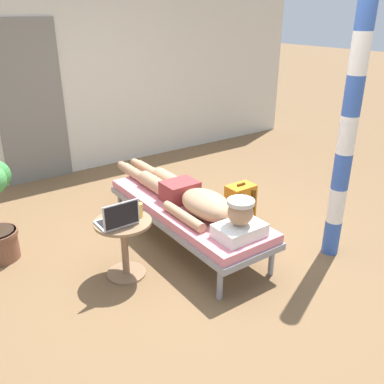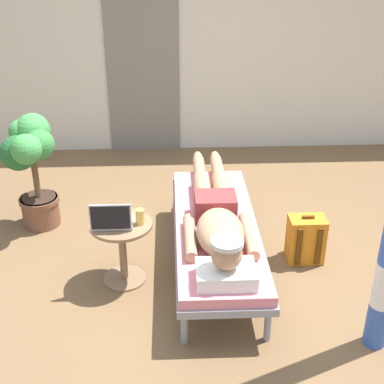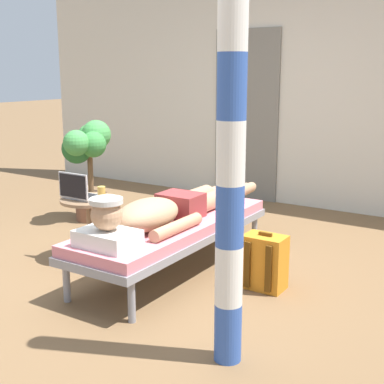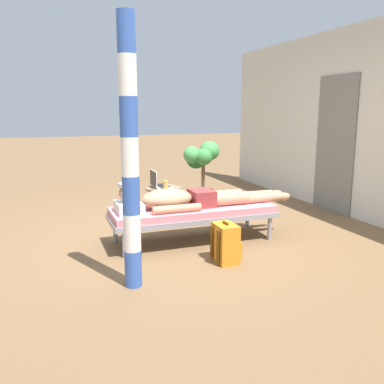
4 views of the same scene
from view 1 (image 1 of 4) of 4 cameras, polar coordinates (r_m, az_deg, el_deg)
The scene contains 10 objects.
ground_plane at distance 3.98m, azimuth -1.64°, elevation -8.62°, with size 40.00×40.00×0.00m, color brown.
house_wall_back at distance 6.00m, azimuth -15.77°, elevation 15.50°, with size 7.60×0.20×2.70m, color beige.
house_door_panel at distance 5.76m, azimuth -21.16°, elevation 11.14°, with size 0.84×0.03×2.04m, color slate.
lounge_chair at distance 4.02m, azimuth -0.75°, elevation -2.58°, with size 0.67×1.95×0.42m.
person_reclining at distance 3.88m, azimuth -0.01°, elevation -0.76°, with size 0.53×2.17×0.33m.
side_table at distance 3.58m, azimuth -9.28°, elevation -6.29°, with size 0.48×0.48×0.52m.
laptop at distance 3.41m, azimuth -10.04°, elevation -3.64°, with size 0.31×0.24×0.23m.
drink_glass at distance 3.52m, azimuth -7.25°, elevation -2.48°, with size 0.06×0.06×0.12m, color gold.
backpack at distance 4.56m, azimuth 6.58°, elevation -1.45°, with size 0.30×0.26×0.42m.
porch_post at distance 3.79m, azimuth 20.46°, elevation 7.33°, with size 0.15×0.15×2.30m.
Camera 1 is at (-1.85, -2.80, 2.13)m, focal length 39.02 mm.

